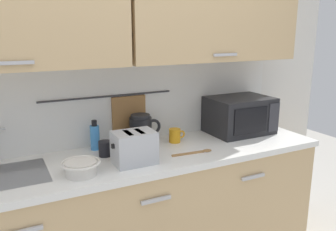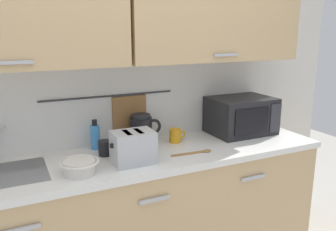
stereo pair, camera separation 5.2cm
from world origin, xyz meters
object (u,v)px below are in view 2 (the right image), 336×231
mug_by_kettle (176,135)px  wooden_spoon (197,152)px  dish_soap_bottle (95,136)px  mug_near_sink (105,148)px  microwave (241,115)px  electric_kettle (142,130)px  toaster (133,147)px  mixing_bowl (79,166)px

mug_by_kettle → wooden_spoon: (0.02, -0.26, -0.04)m
dish_soap_bottle → mug_near_sink: (0.03, -0.14, -0.04)m
dish_soap_bottle → mug_near_sink: dish_soap_bottle is taller
mug_near_sink → wooden_spoon: 0.57m
microwave → electric_kettle: (-0.77, 0.07, -0.03)m
microwave → mug_near_sink: (-1.05, -0.04, -0.09)m
toaster → wooden_spoon: 0.42m
wooden_spoon → toaster: bearing=177.2°
electric_kettle → mixing_bowl: electric_kettle is taller
toaster → mug_by_kettle: toaster is taller
electric_kettle → mug_by_kettle: bearing=-15.3°
mug_near_sink → mug_by_kettle: 0.51m
mug_near_sink → toaster: size_ratio=0.47×
microwave → toaster: (-0.94, -0.23, -0.04)m
mixing_bowl → wooden_spoon: size_ratio=0.77×
electric_kettle → dish_soap_bottle: (-0.31, 0.04, -0.01)m
microwave → toaster: microwave is taller
mug_near_sink → mug_by_kettle: same height
dish_soap_bottle → mixing_bowl: bearing=-116.2°
mixing_bowl → wooden_spoon: bearing=0.7°
dish_soap_bottle → wooden_spoon: bearing=-32.8°
electric_kettle → mug_by_kettle: (0.23, -0.06, -0.05)m
mixing_bowl → wooden_spoon: mixing_bowl is taller
microwave → toaster: 0.97m
mug_by_kettle → wooden_spoon: 0.26m
mug_near_sink → microwave: bearing=2.0°
dish_soap_bottle → mug_by_kettle: 0.55m
electric_kettle → dish_soap_bottle: bearing=173.2°
microwave → mug_near_sink: microwave is taller
microwave → wooden_spoon: bearing=-154.6°
mug_near_sink → toaster: bearing=-59.5°
dish_soap_bottle → mixing_bowl: (-0.18, -0.37, -0.04)m
microwave → mixing_bowl: bearing=-168.4°
toaster → mixing_bowl: bearing=-174.9°
electric_kettle → mug_by_kettle: electric_kettle is taller
microwave → mug_by_kettle: 0.55m
microwave → toaster: bearing=-166.3°
toaster → microwave: bearing=13.7°
microwave → mixing_bowl: (-1.26, -0.26, -0.09)m
dish_soap_bottle → electric_kettle: bearing=-6.8°
mug_near_sink → mug_by_kettle: bearing=5.2°
electric_kettle → mug_near_sink: size_ratio=1.89×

